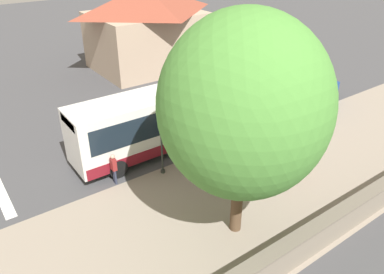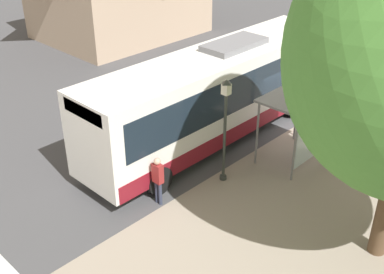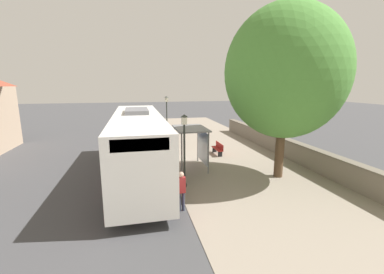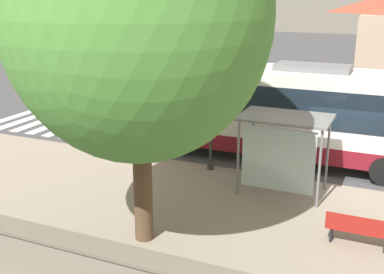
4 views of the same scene
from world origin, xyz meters
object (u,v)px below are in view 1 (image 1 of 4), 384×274
Objects in this scene: street_lamp_near at (161,136)px; street_lamp_far at (304,90)px; bus_shelter at (219,130)px; bus at (173,115)px; pedestrian at (114,167)px; bench at (286,162)px; shade_tree at (244,107)px; parked_car_behind_bus at (309,90)px.

street_lamp_far reaches higher than street_lamp_near.
street_lamp_near reaches higher than bus_shelter.
bus is 8.60m from street_lamp_far.
street_lamp_far is (-0.44, -10.32, 0.23)m from street_lamp_near.
pedestrian is at bearing 85.27° from street_lamp_far.
street_lamp_far is at bearing -57.02° from bench.
bus_shelter is 3.97m from bench.
street_lamp_far is at bearing -84.93° from bus_shelter.
shade_tree reaches higher than street_lamp_far.
pedestrian is 8.98m from bench.
bus is 2.92× the size of street_lamp_far.
bus is at bearing 87.24° from parked_car_behind_bus.
pedestrian is (1.72, 5.30, -1.14)m from bus_shelter.
bench is at bearing 122.98° from street_lamp_far.
bus reaches higher than bus_shelter.
bus_shelter is 1.71× the size of bench.
street_lamp_far reaches higher than bus_shelter.
street_lamp_near is (-2.20, 2.16, 0.29)m from bus.
bus is 7.32× the size of bench.
shade_tree is at bearing 117.78° from parked_car_behind_bus.
shade_tree reaches higher than bus_shelter.
bench is 6.12m from street_lamp_far.
bus is 4.28× the size of bus_shelter.
pedestrian is 1.03× the size of bench.
bench is at bearing -150.30° from bus.
bus is 4.96m from pedestrian.
street_lamp_near is at bearing 68.86° from bus_shelter.
street_lamp_near is (1.10, 2.86, 0.09)m from bus_shelter.
bus_shelter is at bearing 46.33° from bench.
bus is 2.58× the size of parked_car_behind_bus.
bench is 0.44× the size of street_lamp_near.
bus is at bearing -13.84° from shade_tree.
parked_car_behind_bus is (2.09, -3.39, -1.46)m from street_lamp_far.
bus_shelter is at bearing -111.14° from street_lamp_near.
parked_car_behind_bus is (1.03, -16.15, 0.00)m from pedestrian.
street_lamp_far is 0.45× the size of shade_tree.
shade_tree is at bearing -177.06° from street_lamp_near.
shade_tree is at bearing 166.16° from bus.
bus_shelter is at bearing -107.97° from pedestrian.
bus_shelter reaches higher than parked_car_behind_bus.
pedestrian is 8.15m from shade_tree.
street_lamp_far is 4.24m from parked_car_behind_bus.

